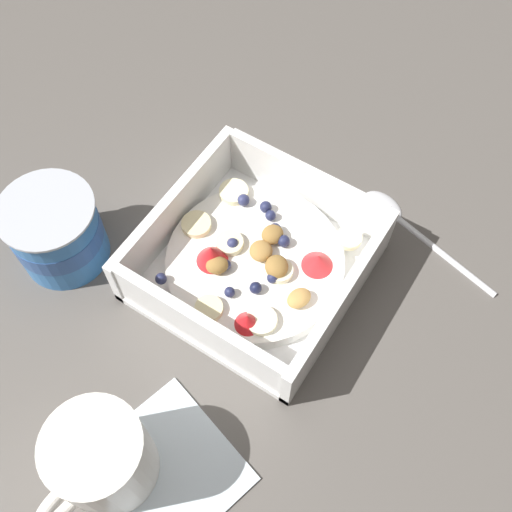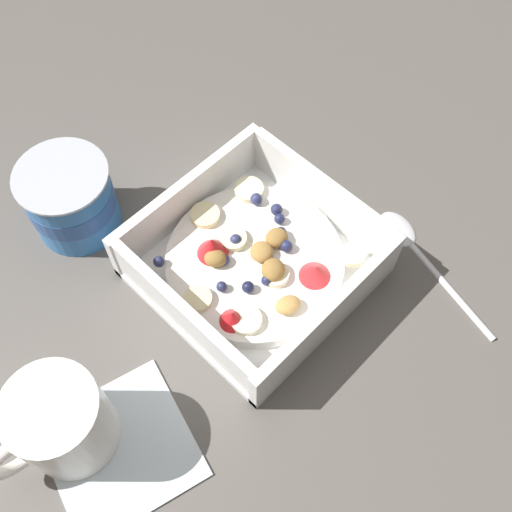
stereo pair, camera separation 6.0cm
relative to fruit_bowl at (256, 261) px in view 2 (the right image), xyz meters
name	(u,v)px [view 2 (the right image)]	position (x,y,z in m)	size (l,w,h in m)	color
ground_plane	(246,264)	(0.00, 0.01, -0.02)	(2.40, 2.40, 0.00)	#56514C
fruit_bowl	(256,261)	(0.00, 0.00, 0.00)	(0.20, 0.20, 0.07)	white
spoon	(414,245)	(0.14, -0.10, -0.02)	(0.06, 0.17, 0.01)	silver
yogurt_cup	(71,199)	(-0.09, 0.18, 0.02)	(0.09, 0.09, 0.08)	#3370B7
coffee_mug	(61,423)	(-0.23, 0.00, 0.02)	(0.11, 0.08, 0.09)	white
folded_napkin	(121,448)	(-0.21, -0.04, -0.02)	(0.12, 0.12, 0.01)	silver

